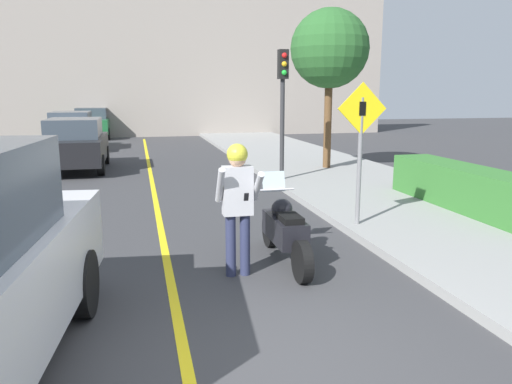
% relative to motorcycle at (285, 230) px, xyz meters
% --- Properties ---
extents(ground_plane, '(80.00, 80.00, 0.00)m').
position_rel_motorcycle_xyz_m(ground_plane, '(-1.11, -2.90, -0.49)').
color(ground_plane, '#38383A').
extents(sidewalk_curb, '(4.40, 44.00, 0.14)m').
position_rel_motorcycle_xyz_m(sidewalk_curb, '(3.69, 1.10, -0.42)').
color(sidewalk_curb, gray).
rests_on(sidewalk_curb, ground).
extents(road_center_line, '(0.12, 36.00, 0.01)m').
position_rel_motorcycle_xyz_m(road_center_line, '(-1.71, 3.10, -0.49)').
color(road_center_line, yellow).
rests_on(road_center_line, ground).
extents(building_backdrop, '(28.00, 1.20, 8.04)m').
position_rel_motorcycle_xyz_m(building_backdrop, '(-1.11, 23.10, 3.53)').
color(building_backdrop, gray).
rests_on(building_backdrop, ground).
extents(motorcycle, '(0.62, 2.22, 1.27)m').
position_rel_motorcycle_xyz_m(motorcycle, '(0.00, 0.00, 0.00)').
color(motorcycle, black).
rests_on(motorcycle, ground).
extents(person_biker, '(0.59, 0.49, 1.83)m').
position_rel_motorcycle_xyz_m(person_biker, '(-0.78, -0.38, 0.65)').
color(person_biker, '#282D4C').
rests_on(person_biker, ground).
extents(crossing_sign, '(0.91, 0.08, 2.52)m').
position_rel_motorcycle_xyz_m(crossing_sign, '(1.77, 1.31, 1.17)').
color(crossing_sign, slate).
rests_on(crossing_sign, sidewalk_curb).
extents(traffic_light, '(0.26, 0.30, 3.46)m').
position_rel_motorcycle_xyz_m(traffic_light, '(1.79, 6.25, 2.07)').
color(traffic_light, '#2D2D30').
rests_on(traffic_light, sidewalk_curb).
extents(hedge_row, '(0.90, 4.48, 0.85)m').
position_rel_motorcycle_xyz_m(hedge_row, '(4.49, 1.96, 0.08)').
color(hedge_row, '#33702D').
rests_on(hedge_row, sidewalk_curb).
extents(street_tree, '(2.41, 2.41, 4.88)m').
position_rel_motorcycle_xyz_m(street_tree, '(3.80, 8.06, 3.30)').
color(street_tree, brown).
rests_on(street_tree, sidewalk_curb).
extents(parked_car_black, '(1.88, 4.20, 1.68)m').
position_rel_motorcycle_xyz_m(parked_car_black, '(-4.00, 10.21, 0.37)').
color(parked_car_black, black).
rests_on(parked_car_black, ground).
extents(parked_car_white, '(1.88, 4.20, 1.68)m').
position_rel_motorcycle_xyz_m(parked_car_white, '(-4.83, 16.49, 0.37)').
color(parked_car_white, black).
rests_on(parked_car_white, ground).
extents(parked_car_green, '(1.88, 4.20, 1.68)m').
position_rel_motorcycle_xyz_m(parked_car_green, '(-4.44, 22.50, 0.37)').
color(parked_car_green, black).
rests_on(parked_car_green, ground).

